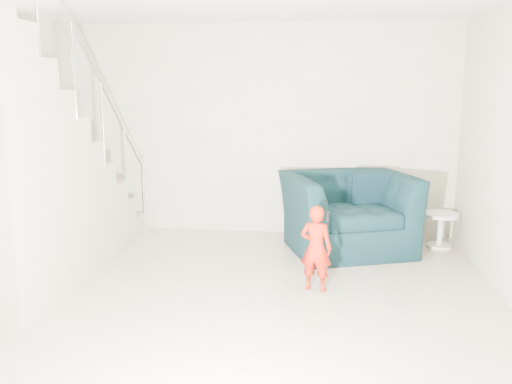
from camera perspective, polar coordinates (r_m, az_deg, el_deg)
floor at (r=4.72m, az=-3.70°, el=-13.04°), size 5.50×5.50×0.00m
back_wall at (r=7.04m, az=0.35°, el=6.50°), size 5.00×0.00×5.00m
front_wall at (r=1.79m, az=-21.11°, el=-9.01°), size 5.00×0.00×5.00m
armchair at (r=6.47m, az=9.62°, el=-2.13°), size 1.72×1.61×0.91m
toddler at (r=5.17m, az=6.32°, el=-5.91°), size 0.34×0.26×0.83m
side_table at (r=6.89m, az=18.84°, el=-3.23°), size 0.42×0.42×0.42m
staircase at (r=5.63m, az=-23.13°, el=0.21°), size 1.02×3.03×3.62m
cushion at (r=6.67m, az=12.11°, el=0.32°), size 0.47×0.23×0.47m
throw at (r=6.44m, az=4.53°, el=-1.02°), size 0.05×0.48×0.54m
phone at (r=5.06m, az=7.61°, el=-2.71°), size 0.03×0.05×0.10m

